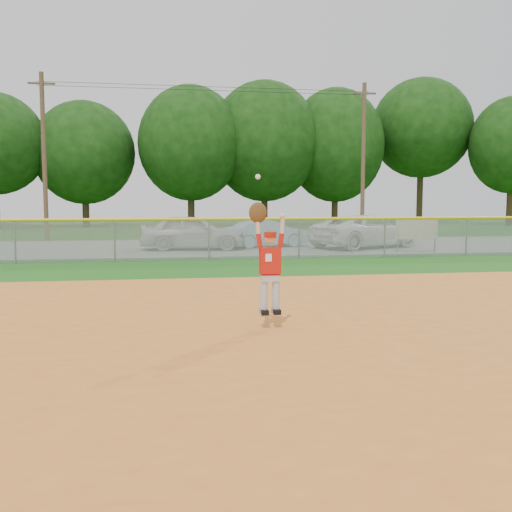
{
  "coord_description": "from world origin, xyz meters",
  "views": [
    {
      "loc": [
        -1.52,
        -10.55,
        2.16
      ],
      "look_at": [
        0.17,
        0.19,
        1.1
      ],
      "focal_mm": 40.0,
      "sensor_mm": 36.0,
      "label": 1
    }
  ],
  "objects_px": {
    "car_white_b": "(365,231)",
    "ballplayer": "(268,259)",
    "car_blue": "(267,233)",
    "sponsor_sign": "(416,229)",
    "car_white_a": "(193,232)"
  },
  "relations": [
    {
      "from": "car_white_b",
      "to": "ballplayer",
      "type": "relative_size",
      "value": 2.3
    },
    {
      "from": "car_blue",
      "to": "car_white_b",
      "type": "relative_size",
      "value": 0.72
    },
    {
      "from": "car_white_b",
      "to": "sponsor_sign",
      "type": "height_order",
      "value": "car_white_b"
    },
    {
      "from": "car_blue",
      "to": "sponsor_sign",
      "type": "relative_size",
      "value": 2.44
    },
    {
      "from": "car_white_a",
      "to": "car_white_b",
      "type": "distance_m",
      "value": 7.82
    },
    {
      "from": "car_white_b",
      "to": "sponsor_sign",
      "type": "bearing_deg",
      "value": 178.45
    },
    {
      "from": "car_white_b",
      "to": "ballplayer",
      "type": "xyz_separation_m",
      "value": [
        -7.31,
        -15.61,
        0.42
      ]
    },
    {
      "from": "ballplayer",
      "to": "car_white_a",
      "type": "bearing_deg",
      "value": 91.86
    },
    {
      "from": "car_white_b",
      "to": "sponsor_sign",
      "type": "relative_size",
      "value": 3.4
    },
    {
      "from": "car_white_b",
      "to": "ballplayer",
      "type": "distance_m",
      "value": 17.24
    },
    {
      "from": "car_blue",
      "to": "ballplayer",
      "type": "xyz_separation_m",
      "value": [
        -2.93,
        -16.68,
        0.53
      ]
    },
    {
      "from": "car_white_a",
      "to": "sponsor_sign",
      "type": "distance_m",
      "value": 9.48
    },
    {
      "from": "car_white_a",
      "to": "sponsor_sign",
      "type": "relative_size",
      "value": 2.89
    },
    {
      "from": "sponsor_sign",
      "to": "car_blue",
      "type": "bearing_deg",
      "value": 146.25
    },
    {
      "from": "car_blue",
      "to": "car_white_b",
      "type": "bearing_deg",
      "value": -117.71
    }
  ]
}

